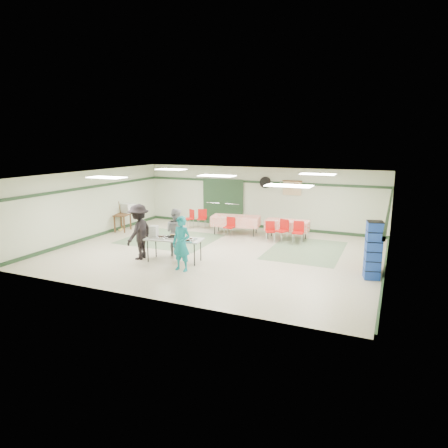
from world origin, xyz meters
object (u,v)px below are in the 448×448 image
at_px(volunteer_teal, 181,244).
at_px(broom, 121,216).
at_px(crate_stack_red, 375,248).
at_px(chair_b, 270,229).
at_px(crate_stack_blue_b, 373,255).
at_px(chair_loose_a, 202,217).
at_px(chair_loose_b, 190,217).
at_px(dining_table_b, 236,221).
at_px(chair_d, 230,225).
at_px(printer_table, 122,217).
at_px(volunteer_grey, 176,232).
at_px(office_printer, 128,208).
at_px(chair_a, 283,228).
at_px(crate_stack_blue_a, 373,250).
at_px(chair_c, 298,230).
at_px(volunteer_dark, 139,232).
at_px(dining_table_a, 287,225).

height_order(volunteer_teal, broom, volunteer_teal).
height_order(crate_stack_red, broom, crate_stack_red).
height_order(chair_b, crate_stack_red, crate_stack_red).
xyz_separation_m(chair_b, crate_stack_blue_b, (3.93, -2.73, 0.15)).
xyz_separation_m(chair_loose_a, chair_loose_b, (-0.50, -0.21, -0.00)).
distance_m(dining_table_b, chair_d, 0.58).
xyz_separation_m(volunteer_teal, dining_table_b, (-0.31, 5.10, -0.26)).
distance_m(printer_table, broom, 0.09).
height_order(volunteer_grey, chair_d, volunteer_grey).
distance_m(office_printer, broom, 0.53).
bearing_deg(dining_table_b, chair_loose_a, 155.28).
height_order(chair_d, office_printer, office_printer).
bearing_deg(chair_a, crate_stack_red, -9.45).
bearing_deg(chair_loose_a, chair_b, -35.03).
distance_m(dining_table_b, chair_a, 2.25).
relative_size(volunteer_grey, crate_stack_blue_a, 0.98).
distance_m(volunteer_grey, office_printer, 4.90).
xyz_separation_m(chair_c, chair_loose_b, (-5.08, 0.83, -0.02)).
height_order(chair_b, office_printer, office_printer).
xyz_separation_m(dining_table_b, crate_stack_blue_b, (5.61, -3.31, 0.05)).
xyz_separation_m(chair_a, chair_c, (0.60, 0.01, -0.01)).
relative_size(volunteer_teal, chair_loose_a, 1.97).
relative_size(volunteer_teal, chair_a, 1.87).
bearing_deg(volunteer_dark, printer_table, -137.83).
bearing_deg(crate_stack_blue_b, chair_loose_a, 152.95).
bearing_deg(chair_c, chair_loose_a, 162.95).
height_order(chair_a, broom, broom).
distance_m(volunteer_grey, crate_stack_blue_a, 6.27).
bearing_deg(office_printer, volunteer_teal, -24.94).
distance_m(volunteer_dark, dining_table_a, 5.95).
relative_size(chair_loose_a, crate_stack_blue_a, 0.51).
bearing_deg(dining_table_b, dining_table_a, -9.87).
relative_size(volunteer_teal, dining_table_a, 0.97).
bearing_deg(broom, volunteer_teal, -44.31).
bearing_deg(crate_stack_blue_b, chair_c, 135.88).
distance_m(dining_table_b, crate_stack_red, 6.29).
distance_m(volunteer_teal, office_printer, 6.47).
bearing_deg(chair_d, office_printer, -172.52).
xyz_separation_m(chair_b, broom, (-6.45, -0.86, 0.19)).
bearing_deg(volunteer_dark, dining_table_a, 138.15).
relative_size(volunteer_teal, chair_d, 2.05).
bearing_deg(dining_table_a, chair_b, -133.70).
distance_m(chair_c, broom, 7.60).
distance_m(volunteer_dark, chair_c, 5.94).
bearing_deg(chair_d, printer_table, -167.22).
bearing_deg(chair_b, crate_stack_red, -51.39).
xyz_separation_m(chair_b, printer_table, (-6.37, -0.85, 0.16)).
bearing_deg(office_printer, chair_a, 17.97).
relative_size(volunteer_grey, office_printer, 3.25).
bearing_deg(volunteer_teal, chair_c, 66.99).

